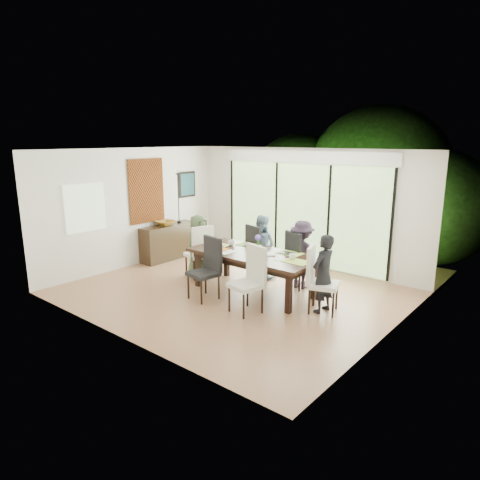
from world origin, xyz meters
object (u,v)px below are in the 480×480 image
Objects in this scene: chair_left_end at (198,251)px; chair_near_left at (203,269)px; person_far_left at (261,246)px; bowl at (165,223)px; vase at (258,250)px; cup_b at (257,253)px; chair_far_right at (302,259)px; cup_a at (231,243)px; cup_c at (293,256)px; chair_far_left at (262,251)px; table_top at (254,254)px; person_far_right at (302,254)px; sideboard at (169,242)px; person_right_end at (323,274)px; person_left_end at (199,246)px; laptop at (217,246)px; chair_near_right at (246,280)px; chair_right_end at (324,280)px.

chair_left_end is 1.00× the size of chair_near_left.
bowl is at bearing 0.78° from person_far_left.
vase is 1.20× the size of cup_b.
chair_far_right is at bearing 131.90° from chair_left_end.
chair_far_right is 8.87× the size of cup_a.
chair_far_left is at bearing 149.04° from cup_c.
table_top is at bearing 133.04° from chair_far_left.
person_far_right is 0.89× the size of sideboard.
person_far_left is at bearing 8.24° from bowl.
person_right_end is 2.10m from person_far_left.
laptop is at bearing -100.83° from person_left_end.
chair_far_right reaches higher than bowl.
chair_near_right is at bearing -43.15° from person_right_end.
chair_near_left is (-2.00, -0.87, 0.00)m from chair_right_end.
sideboard is at bearing 173.35° from cup_c.
chair_near_right is 11.00× the size of cup_b.
table_top is 1.51m from chair_right_end.
table_top is at bearing 68.71° from chair_near_left.
chair_near_right is at bearing 134.06° from chair_far_left.
sideboard is at bearing 170.87° from vase.
chair_near_left is 1.11m from vase.
person_right_end is at bearing -6.91° from sideboard.
person_far_left is 10.40× the size of cup_c.
cup_a is at bearing 178.09° from cup_c.
cup_a is at bearing 53.66° from laptop.
chair_near_right is at bearing 85.87° from chair_left_end.
person_right_end is at bearing -2.00° from vase.
cup_c reaches higher than cup_b.
person_far_right is at bearing 131.42° from chair_left_end.
sideboard is (-2.37, 0.40, -0.41)m from cup_a.
chair_left_end reaches higher than laptop.
chair_left_end is 3.33× the size of laptop.
chair_near_right is 3.84m from sideboard.
chair_near_right is 0.85× the size of person_far_right.
chair_near_right reaches higher than sideboard.
person_far_right reaches higher than table_top.
sideboard is (-3.62, -0.30, -0.15)m from chair_far_right.
bowl is (-3.87, 0.35, 0.07)m from cup_c.
person_far_left is at bearing 147.71° from chair_left_end.
chair_far_left is (-0.45, 0.85, -0.18)m from table_top.
laptop is 0.29m from cup_a.
cup_b is at bearing -80.45° from person_right_end.
cup_c is at bearing 45.33° from chair_near_left.
sideboard is (-2.22, 0.65, -0.37)m from laptop.
person_far_left is (1.03, 0.83, 0.00)m from person_left_end.
chair_near_left reaches higher than vase.
person_far_right is (0.00, -0.02, 0.10)m from chair_far_right.
chair_left_end and chair_near_left have the same top height.
person_right_end is 1.00× the size of person_far_right.
cup_a is (-0.25, -0.68, 0.16)m from person_far_left.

